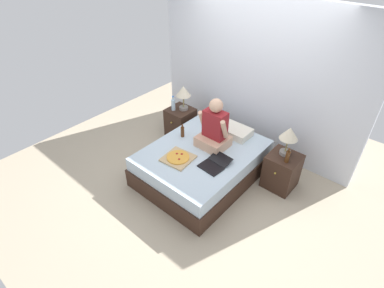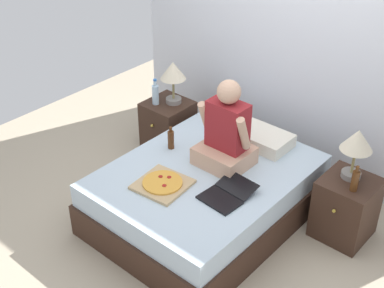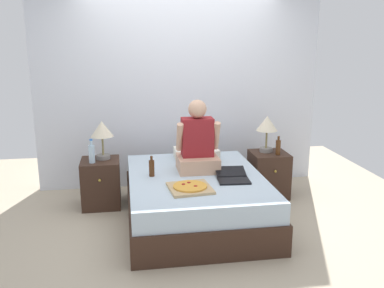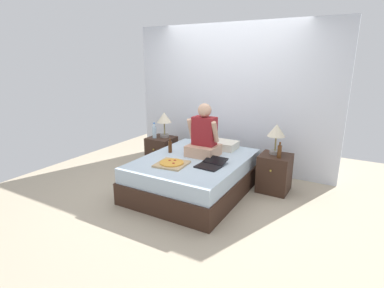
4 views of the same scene
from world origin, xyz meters
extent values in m
plane|color=tan|center=(0.00, 0.00, 0.00)|extent=(5.69, 5.69, 0.00)
cube|color=silver|center=(0.00, 1.29, 1.25)|extent=(3.69, 0.12, 2.50)
cube|color=#382319|center=(0.00, 0.00, 0.15)|extent=(1.45, 1.87, 0.31)
cube|color=silver|center=(0.00, 0.00, 0.41)|extent=(1.40, 1.81, 0.21)
cube|color=#382319|center=(-1.03, 0.61, 0.28)|extent=(0.44, 0.44, 0.56)
sphere|color=gold|center=(-1.03, 0.37, 0.39)|extent=(0.03, 0.03, 0.03)
cylinder|color=gray|center=(-0.99, 0.66, 0.58)|extent=(0.16, 0.16, 0.05)
cylinder|color=olive|center=(-0.99, 0.66, 0.72)|extent=(0.02, 0.02, 0.22)
cone|color=beige|center=(-0.99, 0.66, 0.92)|extent=(0.26, 0.26, 0.18)
cylinder|color=silver|center=(-1.11, 0.52, 0.66)|extent=(0.07, 0.07, 0.20)
cylinder|color=silver|center=(-1.11, 0.52, 0.79)|extent=(0.03, 0.03, 0.06)
cylinder|color=blue|center=(-1.11, 0.52, 0.83)|extent=(0.04, 0.03, 0.02)
cube|color=#382319|center=(1.03, 0.61, 0.28)|extent=(0.44, 0.44, 0.56)
sphere|color=gold|center=(1.03, 0.37, 0.39)|extent=(0.03, 0.03, 0.03)
cylinder|color=gray|center=(1.00, 0.66, 0.58)|extent=(0.16, 0.16, 0.05)
cylinder|color=olive|center=(1.00, 0.66, 0.72)|extent=(0.02, 0.02, 0.22)
cone|color=beige|center=(1.00, 0.66, 0.92)|extent=(0.26, 0.26, 0.18)
cylinder|color=#512D14|center=(1.10, 0.51, 0.65)|extent=(0.06, 0.06, 0.18)
cylinder|color=#512D14|center=(1.10, 0.51, 0.76)|extent=(0.03, 0.03, 0.05)
cube|color=silver|center=(0.12, 0.65, 0.58)|extent=(0.52, 0.34, 0.12)
cube|color=tan|center=(0.05, 0.18, 0.60)|extent=(0.44, 0.40, 0.16)
cube|color=maroon|center=(0.05, 0.21, 0.89)|extent=(0.34, 0.20, 0.42)
sphere|color=tan|center=(0.05, 0.21, 1.20)|extent=(0.20, 0.20, 0.20)
cylinder|color=tan|center=(-0.15, 0.16, 0.91)|extent=(0.07, 0.18, 0.32)
cylinder|color=tan|center=(0.25, 0.16, 0.91)|extent=(0.07, 0.18, 0.32)
cube|color=black|center=(0.35, -0.26, 0.53)|extent=(0.33, 0.24, 0.02)
cube|color=black|center=(0.36, -0.05, 0.56)|extent=(0.33, 0.22, 0.06)
cube|color=tan|center=(-0.13, -0.41, 0.53)|extent=(0.44, 0.44, 0.02)
cylinder|color=gold|center=(-0.13, -0.41, 0.55)|extent=(0.33, 0.33, 0.02)
cylinder|color=maroon|center=(-0.19, -0.37, 0.56)|extent=(0.04, 0.04, 0.00)
cylinder|color=maroon|center=(-0.08, -0.44, 0.56)|extent=(0.04, 0.04, 0.00)
cylinder|color=maroon|center=(-0.13, -0.33, 0.56)|extent=(0.04, 0.04, 0.00)
cylinder|color=#4C2811|center=(-0.46, 0.06, 0.60)|extent=(0.06, 0.06, 0.17)
cylinder|color=#4C2811|center=(-0.46, 0.06, 0.71)|extent=(0.03, 0.03, 0.05)
camera|label=1|loc=(2.22, -2.80, 3.23)|focal=28.00mm
camera|label=2|loc=(2.36, -2.89, 3.14)|focal=50.00mm
camera|label=3|loc=(-0.73, -4.26, 1.96)|focal=40.00mm
camera|label=4|loc=(2.04, -3.61, 1.91)|focal=28.00mm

